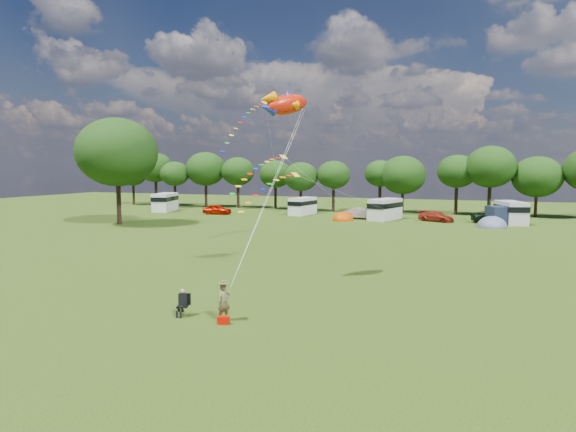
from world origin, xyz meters
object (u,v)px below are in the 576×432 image
(car_a, at_px, (217,209))
(tent_greyblue, at_px, (492,227))
(campervan_a, at_px, (165,201))
(campervan_b, at_px, (303,206))
(car_d, at_px, (494,217))
(camp_chair, at_px, (183,300))
(big_tree, at_px, (117,152))
(car_b, at_px, (361,213))
(fish_kite, at_px, (283,104))
(car_c, at_px, (436,216))
(kite_flyer, at_px, (224,302))
(tent_orange, at_px, (343,220))
(campervan_d, at_px, (511,212))
(campervan_c, at_px, (385,208))

(car_a, relative_size, tent_greyblue, 1.14)
(campervan_a, bearing_deg, campervan_b, -99.36)
(car_d, distance_m, camp_chair, 50.38)
(big_tree, bearing_deg, campervan_a, 106.61)
(car_b, relative_size, campervan_b, 0.76)
(fish_kite, bearing_deg, camp_chair, -152.15)
(car_c, xyz_separation_m, kite_flyer, (-6.99, -46.61, 0.21))
(car_c, bearing_deg, tent_orange, 128.55)
(campervan_a, relative_size, tent_orange, 1.97)
(car_d, height_order, campervan_d, campervan_d)
(car_b, height_order, camp_chair, car_b)
(big_tree, xyz_separation_m, car_b, (27.31, 16.75, -8.26))
(camp_chair, bearing_deg, tent_orange, 72.74)
(tent_greyblue, bearing_deg, kite_flyer, -107.80)
(kite_flyer, bearing_deg, car_a, 63.83)
(car_c, xyz_separation_m, campervan_d, (9.08, 0.86, 0.84))
(car_a, height_order, campervan_d, campervan_d)
(campervan_c, distance_m, campervan_d, 15.79)
(tent_orange, height_order, kite_flyer, kite_flyer)
(car_c, bearing_deg, kite_flyer, -163.82)
(big_tree, relative_size, campervan_c, 2.09)
(big_tree, distance_m, camp_chair, 41.73)
(car_b, bearing_deg, car_a, 97.60)
(kite_flyer, bearing_deg, car_d, 18.56)
(campervan_c, bearing_deg, car_b, 108.81)
(car_a, distance_m, campervan_c, 25.32)
(big_tree, relative_size, car_c, 2.91)
(fish_kite, bearing_deg, campervan_d, 16.71)
(car_b, height_order, campervan_b, campervan_b)
(big_tree, height_order, car_d, big_tree)
(big_tree, distance_m, campervan_a, 19.83)
(campervan_a, height_order, kite_flyer, campervan_a)
(car_c, bearing_deg, campervan_c, 115.68)
(tent_greyblue, xyz_separation_m, kite_flyer, (-13.64, -42.49, 0.87))
(car_b, distance_m, kite_flyer, 46.55)
(big_tree, bearing_deg, camp_chair, -46.54)
(big_tree, relative_size, camp_chair, 9.94)
(campervan_c, xyz_separation_m, kite_flyer, (-0.32, -46.50, -0.66))
(kite_flyer, xyz_separation_m, camp_chair, (-2.22, 0.01, -0.09))
(car_b, distance_m, car_c, 10.06)
(tent_orange, bearing_deg, fish_kite, -82.61)
(campervan_a, bearing_deg, kite_flyer, -157.27)
(car_d, distance_m, fish_kite, 42.71)
(campervan_a, distance_m, campervan_b, 23.21)
(big_tree, xyz_separation_m, tent_orange, (25.48, 13.98, -9.00))
(campervan_a, xyz_separation_m, campervan_c, (35.94, -0.82, -0.03))
(car_a, xyz_separation_m, car_c, (31.96, 1.24, -0.06))
(campervan_a, distance_m, kite_flyer, 59.24)
(car_d, height_order, tent_orange, car_d)
(campervan_b, distance_m, campervan_d, 28.63)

